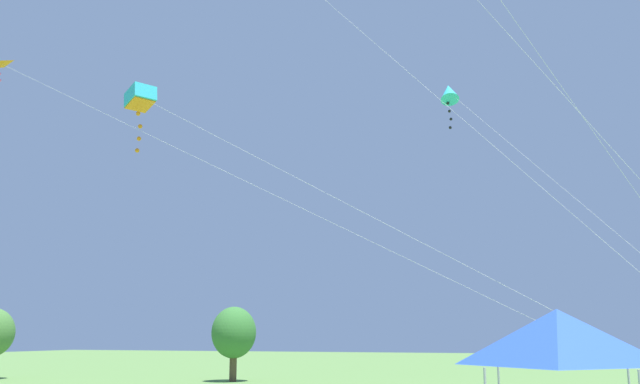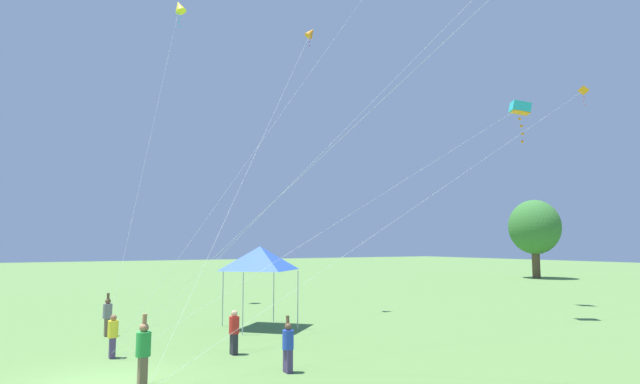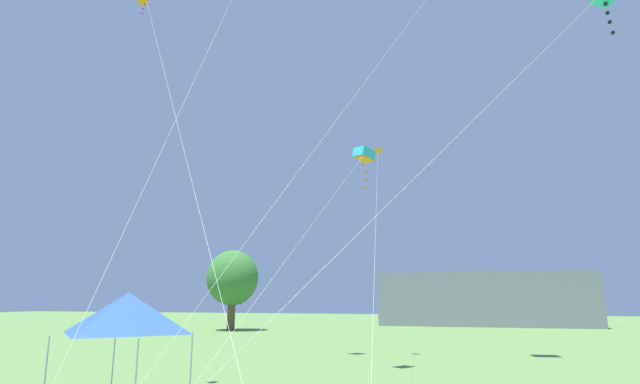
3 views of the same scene
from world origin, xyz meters
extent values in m
cylinder|color=brown|center=(-22.70, 48.82, 1.68)|extent=(0.88, 0.88, 3.36)
ellipsoid|color=#387533|center=(-22.70, 48.82, 5.91)|extent=(6.01, 5.41, 6.31)
cylinder|color=#B7B7BC|center=(-8.03, 6.30, 1.34)|extent=(0.05, 0.05, 2.68)
cylinder|color=#B7B7BC|center=(-5.35, 6.30, 1.34)|extent=(0.05, 0.05, 2.68)
cylinder|color=#B7B7BC|center=(-8.03, 8.97, 1.34)|extent=(0.05, 0.05, 2.68)
cylinder|color=#B7B7BC|center=(-5.35, 8.97, 1.34)|extent=(0.05, 0.05, 2.68)
pyramid|color=blue|center=(-6.69, 7.63, 3.24)|extent=(2.98, 2.98, 1.12)
cube|color=brown|center=(0.66, 1.08, 0.40)|extent=(0.38, 0.21, 0.80)
cylinder|color=#288E3D|center=(0.66, 1.08, 1.13)|extent=(0.40, 0.40, 0.66)
sphere|color=#896042|center=(0.66, 1.08, 1.58)|extent=(0.25, 0.25, 0.25)
cylinder|color=#896042|center=(0.67, 1.08, 1.68)|extent=(0.18, 0.17, 0.56)
cube|color=#473860|center=(-3.41, 0.81, 0.35)|extent=(0.33, 0.18, 0.69)
cylinder|color=yellow|center=(-3.41, 0.81, 0.98)|extent=(0.35, 0.35, 0.57)
sphere|color=#896042|center=(-3.41, 0.81, 1.36)|extent=(0.22, 0.22, 0.22)
cube|color=#473860|center=(1.34, 5.21, 0.35)|extent=(0.33, 0.18, 0.70)
cylinder|color=blue|center=(1.34, 5.21, 0.98)|extent=(0.35, 0.35, 0.58)
sphere|color=brown|center=(1.34, 5.21, 1.37)|extent=(0.22, 0.22, 0.22)
cylinder|color=brown|center=(1.30, 5.22, 1.46)|extent=(0.19, 0.13, 0.50)
cube|color=#282833|center=(-1.87, 4.64, 0.36)|extent=(0.35, 0.19, 0.73)
cylinder|color=red|center=(-1.87, 4.64, 1.03)|extent=(0.36, 0.36, 0.60)
sphere|color=tan|center=(-1.87, 4.64, 1.43)|extent=(0.23, 0.23, 0.23)
cube|color=brown|center=(-7.95, 1.17, 0.37)|extent=(0.36, 0.20, 0.74)
cylinder|color=slate|center=(-7.95, 1.17, 1.05)|extent=(0.37, 0.37, 0.61)
sphere|color=brown|center=(-7.95, 1.17, 1.46)|extent=(0.23, 0.23, 0.23)
cylinder|color=brown|center=(-7.94, 1.17, 1.56)|extent=(0.17, 0.14, 0.53)
cylinder|color=silver|center=(2.14, 6.18, 6.82)|extent=(11.06, 11.12, 13.65)
cylinder|color=silver|center=(-4.99, 6.88, 8.43)|extent=(10.95, 11.09, 16.87)
cone|color=orange|center=(-10.46, 12.42, 16.86)|extent=(0.79, 0.93, 0.83)
sphere|color=purple|center=(-10.47, 12.41, 16.51)|extent=(0.09, 0.09, 0.09)
sphere|color=purple|center=(-10.50, 12.35, 16.27)|extent=(0.09, 0.09, 0.09)
sphere|color=purple|center=(-10.51, 12.35, 16.03)|extent=(0.09, 0.09, 0.09)
cylinder|color=silver|center=(-6.04, 11.46, 14.68)|extent=(4.17, 21.29, 29.35)
cylinder|color=silver|center=(0.20, 13.04, 13.02)|extent=(8.00, 23.58, 26.04)
cylinder|color=silver|center=(-13.30, 3.73, 10.27)|extent=(10.59, 5.15, 20.55)
cone|color=yellow|center=(-18.59, 6.30, 20.55)|extent=(1.23, 1.21, 1.05)
sphere|color=#2DBCD1|center=(-18.67, 6.26, 20.06)|extent=(0.12, 0.12, 0.12)
sphere|color=#2DBCD1|center=(-18.53, 6.36, 19.73)|extent=(0.12, 0.12, 0.12)
sphere|color=#2DBCD1|center=(-18.61, 6.31, 19.39)|extent=(0.12, 0.12, 0.12)
sphere|color=#2DBCD1|center=(-18.51, 6.33, 19.06)|extent=(0.12, 0.12, 0.12)
cylinder|color=silver|center=(-2.49, 10.87, 5.64)|extent=(0.74, 19.90, 11.28)
cube|color=#2DBCD1|center=(-2.13, 20.82, 11.27)|extent=(1.25, 1.29, 0.73)
cube|color=orange|center=(-2.13, 20.82, 10.99)|extent=(1.11, 1.16, 0.25)
sphere|color=orange|center=(-2.19, 20.83, 10.66)|extent=(0.15, 0.15, 0.15)
sphere|color=orange|center=(-2.08, 20.80, 10.24)|extent=(0.15, 0.15, 0.15)
sphere|color=orange|center=(-2.06, 20.84, 9.81)|extent=(0.15, 0.15, 0.15)
sphere|color=orange|center=(-2.10, 20.85, 9.39)|extent=(0.15, 0.15, 0.15)
cylinder|color=silver|center=(-0.53, 14.00, 6.60)|extent=(3.45, 25.71, 13.20)
pyramid|color=orange|center=(-2.26, 26.87, 13.24)|extent=(0.74, 0.77, 0.38)
sphere|color=pink|center=(-2.26, 26.89, 12.82)|extent=(0.09, 0.09, 0.09)
sphere|color=pink|center=(-2.27, 26.84, 12.55)|extent=(0.09, 0.09, 0.09)
sphere|color=pink|center=(-2.22, 26.92, 12.29)|extent=(0.09, 0.09, 0.09)
camera|label=1|loc=(-22.11, 7.39, 3.29)|focal=40.00mm
camera|label=2|loc=(15.42, -1.69, 3.89)|focal=28.00mm
camera|label=3|loc=(2.36, -4.93, 3.66)|focal=28.00mm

